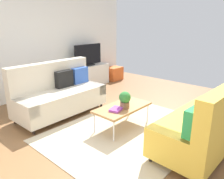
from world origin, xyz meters
TOP-DOWN VIEW (x-y plane):
  - ground_plane at (0.00, 0.00)m, footprint 7.68×7.68m
  - wall_far at (0.00, 2.80)m, footprint 6.40×0.12m
  - area_rug at (0.02, -0.33)m, footprint 2.90×2.20m
  - couch_beige at (-0.31, 1.29)m, footprint 1.92×0.89m
  - couch_green at (0.36, -1.55)m, footprint 1.93×0.90m
  - coffee_table at (0.07, -0.13)m, footprint 1.10×0.56m
  - tv_console at (1.56, 2.46)m, footprint 1.40×0.44m
  - tv at (1.56, 2.44)m, footprint 1.00×0.20m
  - storage_trunk at (2.66, 2.36)m, footprint 0.52×0.40m
  - potted_plant at (0.04, -0.21)m, footprint 0.21×0.21m
  - table_book_0 at (-0.15, -0.17)m, footprint 0.28×0.24m
  - vase_0 at (0.98, 2.51)m, footprint 0.12×0.12m
  - bottle_0 at (1.16, 2.42)m, footprint 0.05×0.05m
  - bottle_1 at (1.26, 2.42)m, footprint 0.06×0.06m

SIDE VIEW (x-z plane):
  - ground_plane at x=0.00m, z-range 0.00..0.00m
  - area_rug at x=0.02m, z-range 0.00..0.01m
  - storage_trunk at x=2.66m, z-range 0.00..0.44m
  - tv_console at x=1.56m, z-range 0.00..0.64m
  - coffee_table at x=0.07m, z-range 0.18..0.60m
  - table_book_0 at x=-0.15m, z-range 0.42..0.46m
  - couch_green at x=0.36m, z-range -0.11..0.99m
  - couch_beige at x=-0.31m, z-range -0.10..1.00m
  - potted_plant at x=0.04m, z-range 0.43..0.74m
  - bottle_0 at x=1.16m, z-range 0.64..0.83m
  - bottle_1 at x=1.26m, z-range 0.64..0.84m
  - vase_0 at x=0.98m, z-range 0.64..0.84m
  - tv at x=1.56m, z-range 0.63..1.27m
  - wall_far at x=0.00m, z-range 0.00..2.90m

